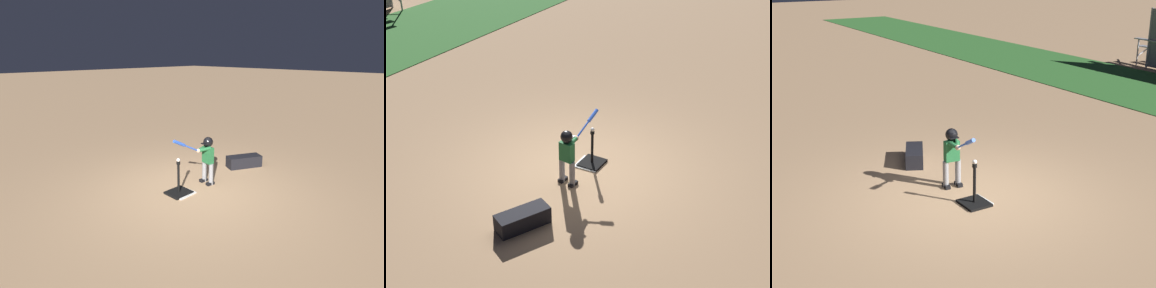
# 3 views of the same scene
# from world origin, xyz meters

# --- Properties ---
(ground_plane) EXTENTS (90.00, 90.00, 0.00)m
(ground_plane) POSITION_xyz_m (0.00, 0.00, 0.00)
(ground_plane) COLOR tan
(home_plate) EXTENTS (0.46, 0.46, 0.02)m
(home_plate) POSITION_xyz_m (0.24, -0.10, 0.01)
(home_plate) COLOR white
(home_plate) RESTS_ON ground_plane
(batting_tee) EXTENTS (0.46, 0.41, 0.67)m
(batting_tee) POSITION_xyz_m (0.29, -0.12, 0.09)
(batting_tee) COLOR black
(batting_tee) RESTS_ON ground_plane
(batter_child) EXTENTS (0.97, 0.33, 1.12)m
(batter_child) POSITION_xyz_m (-0.46, -0.08, 0.65)
(batter_child) COLOR gray
(batter_child) RESTS_ON ground_plane
(baseball) EXTENTS (0.07, 0.07, 0.07)m
(baseball) POSITION_xyz_m (0.29, -0.12, 0.71)
(baseball) COLOR white
(baseball) RESTS_ON batting_tee
(equipment_bag) EXTENTS (0.89, 0.66, 0.28)m
(equipment_bag) POSITION_xyz_m (-1.86, -0.10, 0.14)
(equipment_bag) COLOR black
(equipment_bag) RESTS_ON ground_plane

